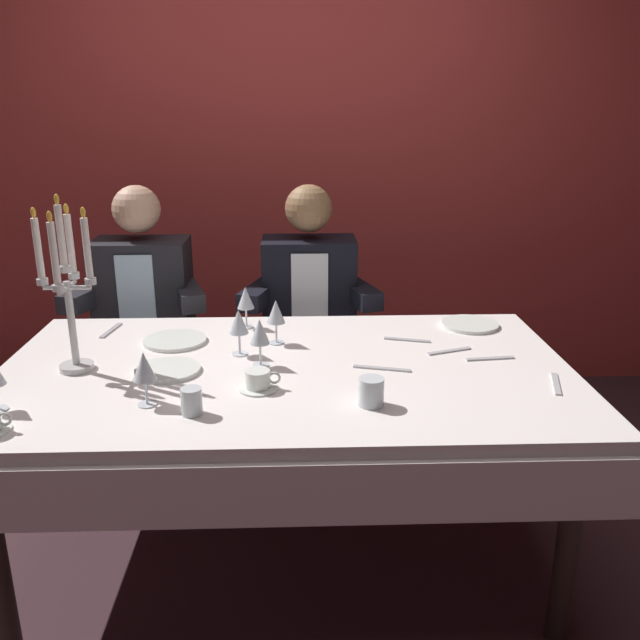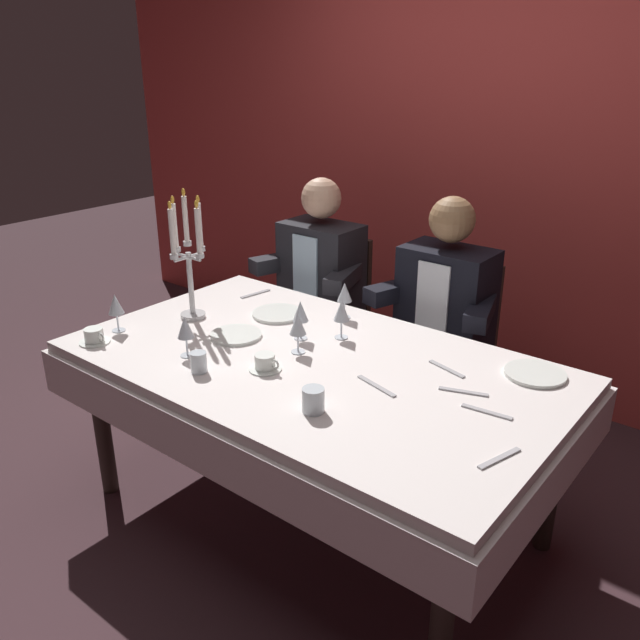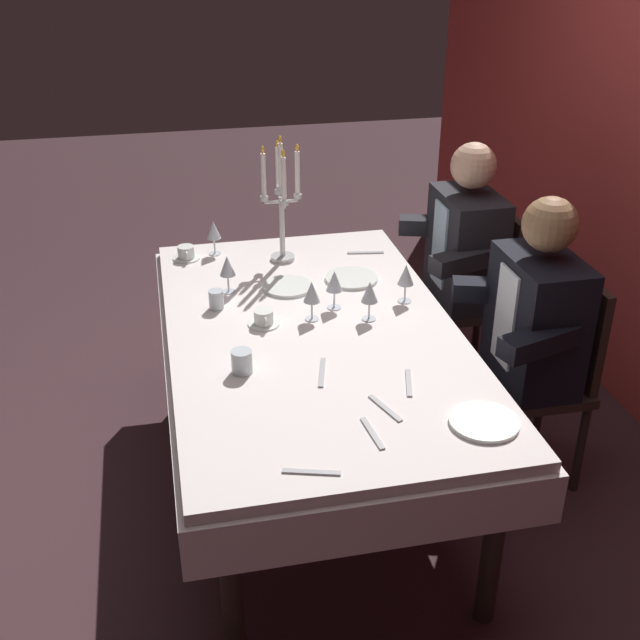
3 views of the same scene
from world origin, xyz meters
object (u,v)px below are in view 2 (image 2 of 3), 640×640
Objects in this scene: water_tumbler_1 at (313,400)px; wine_glass_1 at (342,312)px; candelabra at (188,259)px; dinner_plate_1 at (535,374)px; wine_glass_3 at (116,305)px; dining_table at (313,386)px; wine_glass_0 at (300,312)px; coffee_cup_0 at (265,363)px; wine_glass_4 at (345,293)px; coffee_cup_1 at (94,336)px; wine_glass_5 at (298,325)px; water_tumbler_0 at (199,362)px; seated_diner_0 at (322,271)px; wine_glass_2 at (185,328)px; dinner_plate_2 at (236,335)px; dinner_plate_0 at (278,314)px; seated_diner_1 at (446,302)px.

wine_glass_1 is at bearing 118.25° from water_tumbler_1.
dinner_plate_1 is (1.41, 0.40, -0.26)m from candelabra.
dining_table is at bearing 20.06° from wine_glass_3.
wine_glass_0 and wine_glass_1 have the same top height.
water_tumbler_1 is at bearing -20.77° from coffee_cup_0.
coffee_cup_1 is (-0.63, -0.85, -0.09)m from wine_glass_4.
wine_glass_5 is (0.08, -0.11, 0.00)m from wine_glass_0.
dining_table is 14.70× the size of coffee_cup_1.
dinner_plate_1 is at bearing 37.28° from water_tumbler_0.
water_tumbler_1 is at bearing -52.62° from seated_diner_0.
wine_glass_4 reaches higher than water_tumbler_1.
candelabra is at bearing -141.62° from wine_glass_4.
wine_glass_4 is at bearing -43.22° from seated_diner_0.
wine_glass_2 is at bearing 177.86° from water_tumbler_1.
candelabra reaches higher than water_tumbler_0.
wine_glass_5 reaches higher than coffee_cup_1.
dining_table is 0.40m from dinner_plate_2.
wine_glass_1 is 0.22m from wine_glass_4.
water_tumbler_1 is (0.66, -0.56, 0.04)m from dinner_plate_0.
coffee_cup_1 is (-1.04, -0.13, -0.02)m from water_tumbler_1.
coffee_cup_1 is (-0.10, -0.43, -0.24)m from candelabra.
wine_glass_1 is at bearing -101.47° from seated_diner_1.
seated_diner_0 is (-0.58, 1.06, -0.03)m from coffee_cup_0.
coffee_cup_1 is (-0.53, -0.09, -0.01)m from water_tumbler_0.
seated_diner_0 is (-0.40, 1.23, -0.04)m from water_tumbler_0.
dinner_plate_1 is 0.79m from seated_diner_1.
dinner_plate_1 is 0.78m from wine_glass_1.
wine_glass_3 is at bearing -157.02° from wine_glass_5.
water_tumbler_1 is at bearing -23.29° from dinner_plate_2.
water_tumbler_1 is at bearing -40.25° from dinner_plate_0.
wine_glass_0 is at bearing 105.18° from coffee_cup_0.
water_tumbler_0 is (0.15, -0.60, 0.03)m from dinner_plate_0.
dinner_plate_0 is 1.04× the size of dinner_plate_1.
wine_glass_2 is 1.00× the size of wine_glass_5.
water_tumbler_0 reaches higher than coffee_cup_0.
seated_diner_0 is at bearing 111.48° from dinner_plate_0.
seated_diner_0 reaches higher than wine_glass_4.
water_tumbler_1 is at bearing -17.91° from candelabra.
wine_glass_0 reaches higher than dinner_plate_0.
dinner_plate_2 is 0.17× the size of seated_diner_1.
wine_glass_0 is at bearing -138.34° from wine_glass_1.
wine_glass_1 is 1.00× the size of wine_glass_4.
wine_glass_5 is 0.40m from water_tumbler_0.
dinner_plate_0 is at bearing 148.02° from dining_table.
wine_glass_2 reaches higher than dinner_plate_1.
wine_glass_2 is at bearing -88.73° from dinner_plate_0.
wine_glass_5 reaches higher than coffee_cup_0.
wine_glass_3 is at bearing -145.83° from wine_glass_1.
coffee_cup_1 is 1.32m from seated_diner_0.
wine_glass_3 is (-0.41, -0.55, 0.11)m from dinner_plate_0.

